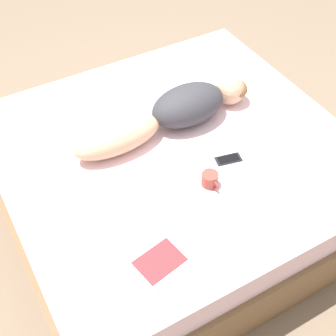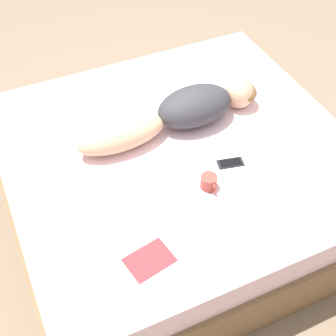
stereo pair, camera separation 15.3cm
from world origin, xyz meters
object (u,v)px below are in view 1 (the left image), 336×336
at_px(coffee_mug, 210,179).
at_px(person, 172,113).
at_px(open_magazine, 144,245).
at_px(cell_phone, 228,159).

bearing_deg(coffee_mug, person, 172.85).
xyz_separation_m(person, coffee_mug, (0.52, -0.07, -0.06)).
relative_size(open_magazine, cell_phone, 3.46).
bearing_deg(coffee_mug, open_magazine, -70.34).
bearing_deg(open_magazine, cell_phone, 101.18).
height_order(person, coffee_mug, person).
xyz_separation_m(coffee_mug, cell_phone, (-0.10, 0.20, -0.04)).
distance_m(person, open_magazine, 0.91).
height_order(person, open_magazine, person).
bearing_deg(cell_phone, open_magazine, -55.46).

